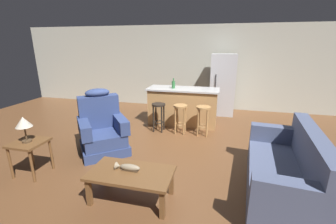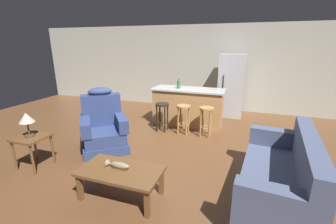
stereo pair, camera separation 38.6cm
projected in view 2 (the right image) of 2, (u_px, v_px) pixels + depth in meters
name	position (u px, v px, depth m)	size (l,w,h in m)	color
ground_plane	(171.00, 145.00, 4.67)	(12.00, 12.00, 0.00)	brown
back_wall	(202.00, 68.00, 7.12)	(12.00, 0.05, 2.60)	#B2B2A3
coffee_table	(121.00, 173.00, 3.00)	(1.10, 0.60, 0.42)	brown
fish_figurine	(118.00, 165.00, 3.01)	(0.34, 0.10, 0.10)	#4C3823
couch	(281.00, 178.00, 2.94)	(1.02, 1.97, 0.94)	#4C5675
recliner_near_lamp	(104.00, 128.00, 4.46)	(1.18, 1.18, 1.20)	navy
end_table	(32.00, 142.00, 3.73)	(0.48, 0.48, 0.56)	brown
table_lamp	(26.00, 119.00, 3.60)	(0.24, 0.24, 0.41)	#4C3823
kitchen_island	(188.00, 107.00, 5.75)	(1.80, 0.70, 0.95)	#AD7F4C
bar_stool_left	(162.00, 112.00, 5.33)	(0.32, 0.32, 0.68)	black
bar_stool_middle	(183.00, 114.00, 5.17)	(0.32, 0.32, 0.68)	#A87A47
bar_stool_right	(206.00, 116.00, 5.01)	(0.32, 0.32, 0.68)	#A87A47
refrigerator	(231.00, 86.00, 6.42)	(0.70, 0.69, 1.76)	#B7B7BC
bottle_tall_green	(179.00, 85.00, 5.62)	(0.08, 0.08, 0.25)	#2D6B38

